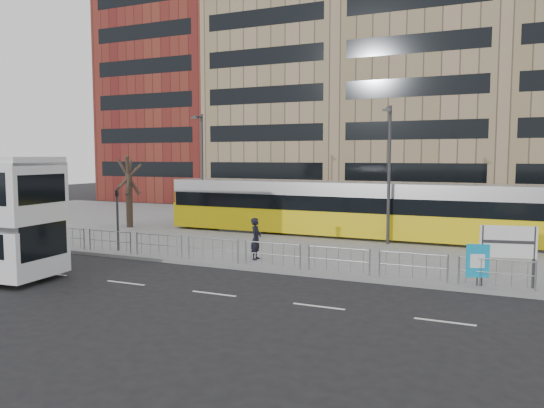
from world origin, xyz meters
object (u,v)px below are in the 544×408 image
at_px(ad_panel, 478,261).
at_px(tram, 385,211).
at_px(traffic_light_west, 117,212).
at_px(pedestrian, 256,239).
at_px(lamp_post_east, 389,169).
at_px(lamp_post_west, 202,166).
at_px(bare_tree, 128,154).
at_px(station_sign, 508,245).

bearing_deg(ad_panel, tram, 100.64).
bearing_deg(traffic_light_west, ad_panel, -15.78).
xyz_separation_m(pedestrian, lamp_post_east, (4.70, 6.88, 3.16)).
distance_m(lamp_post_west, bare_tree, 5.17).
height_order(station_sign, lamp_post_west, lamp_post_west).
bearing_deg(ad_panel, bare_tree, 141.79).
bearing_deg(pedestrian, ad_panel, -105.12).
distance_m(lamp_post_east, bare_tree, 17.57).
distance_m(station_sign, ad_panel, 1.24).
relative_size(pedestrian, bare_tree, 0.28).
bearing_deg(traffic_light_west, lamp_post_east, 17.70).
bearing_deg(pedestrian, tram, -33.66).
xyz_separation_m(lamp_post_east, bare_tree, (-17.55, -0.14, 0.83)).
bearing_deg(station_sign, bare_tree, 150.67).
relative_size(station_sign, pedestrian, 1.16).
height_order(tram, station_sign, tram).
xyz_separation_m(lamp_post_west, bare_tree, (-4.91, -1.39, 0.81)).
xyz_separation_m(pedestrian, traffic_light_west, (-7.52, -0.71, 0.99)).
bearing_deg(lamp_post_west, ad_panel, -27.83).
relative_size(traffic_light_west, bare_tree, 0.44).
distance_m(traffic_light_west, lamp_post_west, 9.12).
xyz_separation_m(ad_panel, traffic_light_west, (-17.26, 0.49, 1.05)).
distance_m(traffic_light_west, lamp_post_east, 14.55).
distance_m(tram, bare_tree, 17.44).
bearing_deg(bare_tree, lamp_post_east, 0.45).
bearing_deg(bare_tree, ad_panel, -19.38).
distance_m(station_sign, traffic_light_west, 18.28).
bearing_deg(lamp_post_east, ad_panel, -58.08).
bearing_deg(bare_tree, station_sign, -17.99).
height_order(pedestrian, lamp_post_west, lamp_post_west).
xyz_separation_m(pedestrian, bare_tree, (-12.85, 6.75, 3.99)).
distance_m(station_sign, bare_tree, 25.05).
bearing_deg(tram, pedestrian, -115.18).
distance_m(tram, pedestrian, 9.65).
xyz_separation_m(station_sign, bare_tree, (-23.60, 7.67, 3.39)).
bearing_deg(lamp_post_east, lamp_post_west, 174.36).
bearing_deg(lamp_post_west, lamp_post_east, -5.64).
bearing_deg(tram, ad_panel, -60.15).
xyz_separation_m(tram, bare_tree, (-17.01, -1.94, 3.33)).
bearing_deg(traffic_light_west, station_sign, -14.81).
height_order(pedestrian, lamp_post_east, lamp_post_east).
distance_m(pedestrian, lamp_post_east, 8.91).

